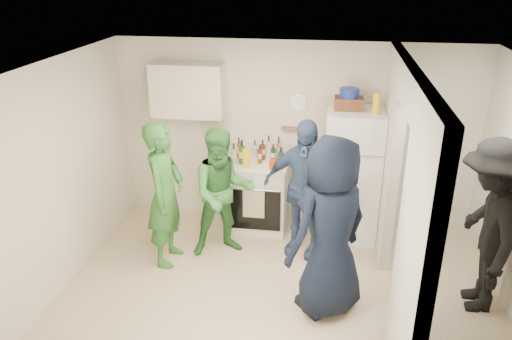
{
  "coord_description": "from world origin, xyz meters",
  "views": [
    {
      "loc": [
        0.46,
        -4.68,
        3.41
      ],
      "look_at": [
        -0.32,
        0.4,
        1.25
      ],
      "focal_mm": 35.0,
      "sensor_mm": 36.0,
      "label": 1
    }
  ],
  "objects_px": {
    "person_green_left": "(165,195)",
    "person_nook": "(488,227)",
    "person_green_center": "(223,193)",
    "stove": "(258,195)",
    "fridge": "(351,175)",
    "yellow_cup_stack_top": "(376,103)",
    "person_navy": "(331,228)",
    "wicker_basket": "(349,103)",
    "person_denim": "(304,189)",
    "blue_bowl": "(349,93)"
  },
  "relations": [
    {
      "from": "person_green_left",
      "to": "person_nook",
      "type": "distance_m",
      "value": 3.51
    },
    {
      "from": "yellow_cup_stack_top",
      "to": "person_green_center",
      "type": "distance_m",
      "value": 2.13
    },
    {
      "from": "person_denim",
      "to": "person_navy",
      "type": "relative_size",
      "value": 0.91
    },
    {
      "from": "stove",
      "to": "person_nook",
      "type": "distance_m",
      "value": 2.91
    },
    {
      "from": "yellow_cup_stack_top",
      "to": "stove",
      "type": "bearing_deg",
      "value": 174.86
    },
    {
      "from": "person_nook",
      "to": "wicker_basket",
      "type": "bearing_deg",
      "value": -131.01
    },
    {
      "from": "person_nook",
      "to": "yellow_cup_stack_top",
      "type": "bearing_deg",
      "value": -134.97
    },
    {
      "from": "person_green_center",
      "to": "person_nook",
      "type": "bearing_deg",
      "value": -34.35
    },
    {
      "from": "person_green_left",
      "to": "person_green_center",
      "type": "bearing_deg",
      "value": -62.8
    },
    {
      "from": "person_denim",
      "to": "person_nook",
      "type": "height_order",
      "value": "person_nook"
    },
    {
      "from": "stove",
      "to": "person_nook",
      "type": "xyz_separation_m",
      "value": [
        2.55,
        -1.34,
        0.46
      ]
    },
    {
      "from": "fridge",
      "to": "person_navy",
      "type": "distance_m",
      "value": 1.64
    },
    {
      "from": "blue_bowl",
      "to": "person_green_center",
      "type": "distance_m",
      "value": 1.97
    },
    {
      "from": "wicker_basket",
      "to": "person_green_center",
      "type": "height_order",
      "value": "wicker_basket"
    },
    {
      "from": "fridge",
      "to": "person_navy",
      "type": "relative_size",
      "value": 0.9
    },
    {
      "from": "fridge",
      "to": "person_denim",
      "type": "bearing_deg",
      "value": -136.83
    },
    {
      "from": "person_nook",
      "to": "person_green_left",
      "type": "bearing_deg",
      "value": -92.74
    },
    {
      "from": "wicker_basket",
      "to": "person_green_center",
      "type": "relative_size",
      "value": 0.22
    },
    {
      "from": "stove",
      "to": "blue_bowl",
      "type": "relative_size",
      "value": 3.98
    },
    {
      "from": "wicker_basket",
      "to": "person_denim",
      "type": "height_order",
      "value": "wicker_basket"
    },
    {
      "from": "fridge",
      "to": "blue_bowl",
      "type": "height_order",
      "value": "blue_bowl"
    },
    {
      "from": "yellow_cup_stack_top",
      "to": "person_green_center",
      "type": "height_order",
      "value": "yellow_cup_stack_top"
    },
    {
      "from": "person_green_left",
      "to": "person_nook",
      "type": "bearing_deg",
      "value": -93.47
    },
    {
      "from": "blue_bowl",
      "to": "person_nook",
      "type": "relative_size",
      "value": 0.13
    },
    {
      "from": "stove",
      "to": "fridge",
      "type": "bearing_deg",
      "value": -1.4
    },
    {
      "from": "stove",
      "to": "fridge",
      "type": "height_order",
      "value": "fridge"
    },
    {
      "from": "person_green_center",
      "to": "person_denim",
      "type": "distance_m",
      "value": 0.98
    },
    {
      "from": "stove",
      "to": "person_nook",
      "type": "height_order",
      "value": "person_nook"
    },
    {
      "from": "stove",
      "to": "blue_bowl",
      "type": "bearing_deg",
      "value": 1.02
    },
    {
      "from": "wicker_basket",
      "to": "blue_bowl",
      "type": "bearing_deg",
      "value": 0.0
    },
    {
      "from": "stove",
      "to": "wicker_basket",
      "type": "distance_m",
      "value": 1.73
    },
    {
      "from": "yellow_cup_stack_top",
      "to": "wicker_basket",
      "type": "bearing_deg",
      "value": 154.89
    },
    {
      "from": "person_navy",
      "to": "person_nook",
      "type": "bearing_deg",
      "value": 148.81
    },
    {
      "from": "person_green_left",
      "to": "person_nook",
      "type": "xyz_separation_m",
      "value": [
        3.5,
        -0.33,
        0.05
      ]
    },
    {
      "from": "wicker_basket",
      "to": "person_nook",
      "type": "height_order",
      "value": "wicker_basket"
    },
    {
      "from": "fridge",
      "to": "wicker_basket",
      "type": "distance_m",
      "value": 0.94
    },
    {
      "from": "stove",
      "to": "wicker_basket",
      "type": "bearing_deg",
      "value": 1.02
    },
    {
      "from": "person_green_center",
      "to": "person_nook",
      "type": "distance_m",
      "value": 2.94
    },
    {
      "from": "blue_bowl",
      "to": "person_green_left",
      "type": "relative_size",
      "value": 0.14
    },
    {
      "from": "person_denim",
      "to": "person_nook",
      "type": "bearing_deg",
      "value": -8.34
    },
    {
      "from": "stove",
      "to": "person_green_center",
      "type": "xyz_separation_m",
      "value": [
        -0.32,
        -0.71,
        0.33
      ]
    },
    {
      "from": "person_navy",
      "to": "person_nook",
      "type": "xyz_separation_m",
      "value": [
        1.57,
        0.31,
        -0.02
      ]
    },
    {
      "from": "wicker_basket",
      "to": "blue_bowl",
      "type": "relative_size",
      "value": 1.46
    },
    {
      "from": "stove",
      "to": "person_green_center",
      "type": "height_order",
      "value": "person_green_center"
    },
    {
      "from": "stove",
      "to": "yellow_cup_stack_top",
      "type": "height_order",
      "value": "yellow_cup_stack_top"
    },
    {
      "from": "blue_bowl",
      "to": "person_green_center",
      "type": "bearing_deg",
      "value": -153.24
    },
    {
      "from": "person_denim",
      "to": "person_navy",
      "type": "bearing_deg",
      "value": -59.21
    },
    {
      "from": "stove",
      "to": "fridge",
      "type": "distance_m",
      "value": 1.28
    },
    {
      "from": "fridge",
      "to": "person_nook",
      "type": "relative_size",
      "value": 0.92
    },
    {
      "from": "fridge",
      "to": "blue_bowl",
      "type": "xyz_separation_m",
      "value": [
        -0.1,
        0.05,
        1.07
      ]
    }
  ]
}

